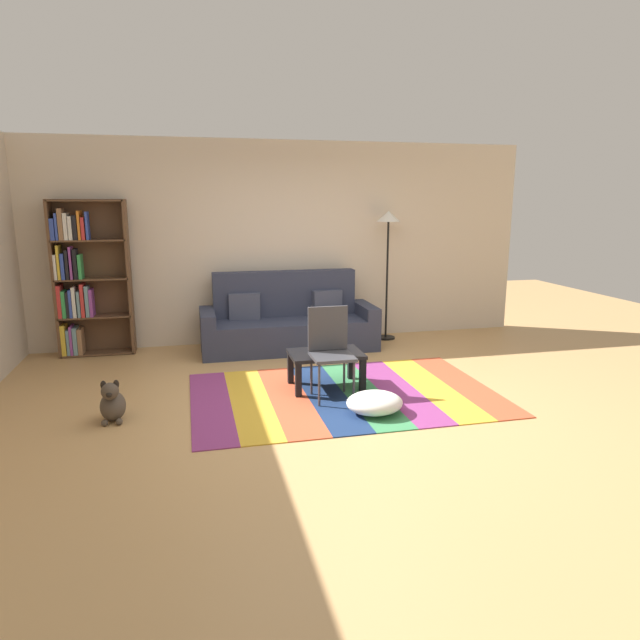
{
  "coord_description": "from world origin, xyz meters",
  "views": [
    {
      "loc": [
        -1.32,
        -5.04,
        1.93
      ],
      "look_at": [
        0.05,
        0.71,
        0.65
      ],
      "focal_mm": 31.34,
      "sensor_mm": 36.0,
      "label": 1
    }
  ],
  "objects": [
    {
      "name": "ground_plane",
      "position": [
        0.0,
        0.0,
        0.0
      ],
      "size": [
        14.0,
        14.0,
        0.0
      ],
      "primitive_type": "plane",
      "color": "tan"
    },
    {
      "name": "back_wall",
      "position": [
        0.0,
        2.55,
        1.35
      ],
      "size": [
        6.8,
        0.1,
        2.7
      ],
      "primitive_type": "cube",
      "color": "beige",
      "rests_on": "ground_plane"
    },
    {
      "name": "rug",
      "position": [
        0.16,
        0.11,
        0.01
      ],
      "size": [
        3.03,
        2.0,
        0.01
      ],
      "color": "#843370",
      "rests_on": "ground_plane"
    },
    {
      "name": "couch",
      "position": [
        -0.07,
        2.02,
        0.34
      ],
      "size": [
        2.26,
        0.8,
        1.0
      ],
      "color": "#2D3347",
      "rests_on": "ground_plane"
    },
    {
      "name": "bookshelf",
      "position": [
        -2.6,
        2.31,
        0.95
      ],
      "size": [
        0.9,
        0.28,
        1.93
      ],
      "color": "brown",
      "rests_on": "ground_plane"
    },
    {
      "name": "coffee_table",
      "position": [
        0.02,
        0.35,
        0.32
      ],
      "size": [
        0.75,
        0.51,
        0.37
      ],
      "color": "black",
      "rests_on": "rug"
    },
    {
      "name": "pouf",
      "position": [
        0.28,
        -0.46,
        0.11
      ],
      "size": [
        0.52,
        0.45,
        0.2
      ],
      "primitive_type": "ellipsoid",
      "color": "white",
      "rests_on": "rug"
    },
    {
      "name": "dog",
      "position": [
        -2.03,
        -0.07,
        0.16
      ],
      "size": [
        0.22,
        0.35,
        0.4
      ],
      "color": "#473D33",
      "rests_on": "ground_plane"
    },
    {
      "name": "standing_lamp",
      "position": [
        1.36,
        2.22,
        1.48
      ],
      "size": [
        0.32,
        0.32,
        1.78
      ],
      "color": "black",
      "rests_on": "ground_plane"
    },
    {
      "name": "tv_remote",
      "position": [
        -0.04,
        0.43,
        0.39
      ],
      "size": [
        0.09,
        0.16,
        0.02
      ],
      "primitive_type": "cube",
      "rotation": [
        0.0,
        0.0,
        -0.35
      ],
      "color": "black",
      "rests_on": "coffee_table"
    },
    {
      "name": "folding_chair",
      "position": [
        0.0,
        0.09,
        0.53
      ],
      "size": [
        0.4,
        0.4,
        0.9
      ],
      "rotation": [
        0.0,
        0.0,
        -0.89
      ],
      "color": "#38383D",
      "rests_on": "ground_plane"
    }
  ]
}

